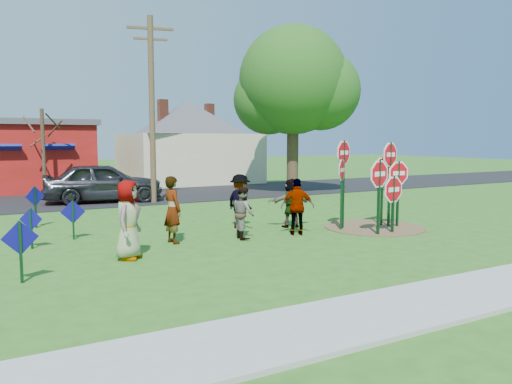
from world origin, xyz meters
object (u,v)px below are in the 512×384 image
utility_pole (152,106)px  leafy_tree (295,86)px  stop_sign_d (390,162)px  person_b (173,210)px  stop_sign_a (379,180)px  person_a (128,220)px  suv (104,182)px  stop_sign_b (344,161)px  stop_sign_c (382,175)px

utility_pole → leafy_tree: leafy_tree is taller
stop_sign_d → person_b: (-7.03, 0.94, -1.17)m
stop_sign_a → leafy_tree: leafy_tree is taller
person_a → leafy_tree: 15.82m
stop_sign_a → utility_pole: utility_pole is taller
stop_sign_a → suv: stop_sign_a is taller
person_a → leafy_tree: bearing=-13.2°
stop_sign_d → leafy_tree: bearing=58.6°
stop_sign_b → stop_sign_a: bearing=-100.3°
person_b → suv: size_ratio=0.36×
person_b → utility_pole: (2.20, 8.73, 3.38)m
stop_sign_c → stop_sign_d: bearing=-64.3°
stop_sign_b → person_a: bearing=164.9°
stop_sign_a → stop_sign_d: stop_sign_d is taller
utility_pole → leafy_tree: (7.57, 0.06, 1.25)m
stop_sign_b → utility_pole: (-3.27, 9.25, 2.15)m
stop_sign_a → stop_sign_d: size_ratio=0.82×
stop_sign_b → leafy_tree: (4.30, 9.31, 3.40)m
person_b → utility_pole: bearing=-23.9°
utility_pole → stop_sign_a: bearing=-71.6°
utility_pole → stop_sign_b: bearing=-70.5°
stop_sign_a → person_a: stop_sign_a is taller
stop_sign_d → person_a: bearing=166.4°
stop_sign_c → stop_sign_a: bearing=-135.8°
person_b → leafy_tree: bearing=-57.8°
person_b → suv: (0.28, 9.97, 0.00)m
stop_sign_a → stop_sign_b: 1.46m
stop_sign_b → stop_sign_d: (1.56, -0.42, -0.05)m
stop_sign_c → person_b: (-6.92, 0.72, -0.76)m
person_b → utility_pole: size_ratio=0.23×
stop_sign_a → stop_sign_c: bearing=32.6°
stop_sign_b → person_a: (-7.01, -0.74, -1.21)m
stop_sign_a → person_b: stop_sign_a is taller
stop_sign_d → utility_pole: 11.03m
person_a → leafy_tree: (11.31, 10.05, 4.61)m
person_a → leafy_tree: leafy_tree is taller
stop_sign_c → utility_pole: utility_pole is taller
person_a → suv: size_ratio=0.36×
stop_sign_b → leafy_tree: 10.80m
stop_sign_c → stop_sign_b: bearing=172.8°
suv → leafy_tree: leafy_tree is taller
stop_sign_c → suv: stop_sign_c is taller
stop_sign_a → stop_sign_c: stop_sign_c is taller
person_a → person_b: person_a is taller
stop_sign_d → leafy_tree: 10.68m
person_a → utility_pole: size_ratio=0.23×
stop_sign_c → suv: 12.61m
stop_sign_d → leafy_tree: (2.74, 9.73, 3.45)m
stop_sign_c → suv: (-6.64, 10.69, -0.75)m
person_a → leafy_tree: size_ratio=0.22×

